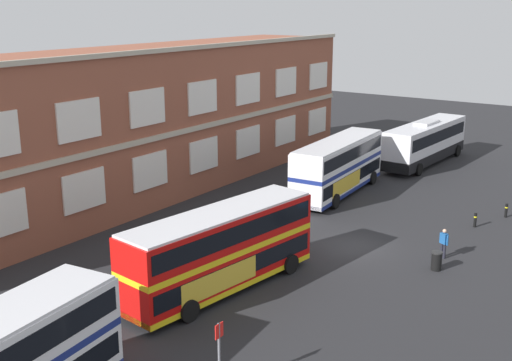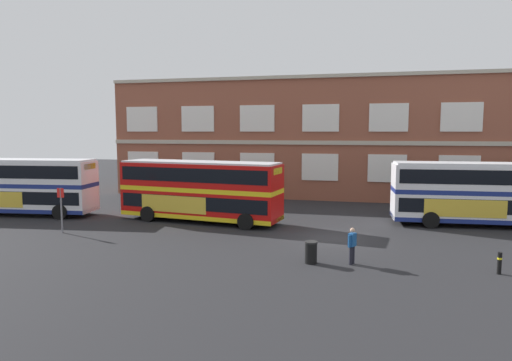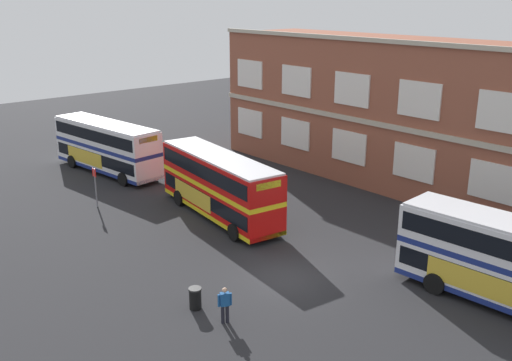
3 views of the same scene
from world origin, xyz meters
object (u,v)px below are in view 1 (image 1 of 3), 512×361
(touring_coach, at_px, (425,142))
(bus_stand_flag, at_px, (219,350))
(double_decker_far, at_px, (338,166))
(safety_bollard_west, at_px, (506,210))
(double_decker_middle, at_px, (221,249))
(safety_bollard_east, at_px, (475,220))
(waiting_passenger, at_px, (444,242))
(station_litter_bin, at_px, (437,261))

(touring_coach, xyz_separation_m, bus_stand_flag, (-37.46, -6.24, -0.27))
(double_decker_far, relative_size, safety_bollard_west, 11.74)
(double_decker_middle, bearing_deg, touring_coach, 1.96)
(safety_bollard_west, relative_size, safety_bollard_east, 1.00)
(bus_stand_flag, bearing_deg, double_decker_far, 18.26)
(safety_bollard_east, bearing_deg, safety_bollard_west, -19.63)
(bus_stand_flag, bearing_deg, double_decker_middle, 37.23)
(bus_stand_flag, height_order, safety_bollard_west, bus_stand_flag)
(touring_coach, xyz_separation_m, waiting_passenger, (-20.35, -8.70, -0.98))
(double_decker_far, bearing_deg, waiting_passenger, -125.98)
(double_decker_far, relative_size, safety_bollard_east, 11.74)
(station_litter_bin, bearing_deg, bus_stand_flag, 169.86)
(touring_coach, bearing_deg, safety_bollard_west, -138.61)
(station_litter_bin, bearing_deg, waiting_passenger, 8.51)
(double_decker_middle, height_order, waiting_passenger, double_decker_middle)
(bus_stand_flag, bearing_deg, touring_coach, 9.46)
(double_decker_far, relative_size, bus_stand_flag, 4.13)
(touring_coach, bearing_deg, safety_bollard_east, -148.62)
(bus_stand_flag, distance_m, safety_bollard_east, 23.42)
(double_decker_far, relative_size, touring_coach, 0.92)
(touring_coach, height_order, bus_stand_flag, touring_coach)
(safety_bollard_east, bearing_deg, double_decker_middle, 155.16)
(double_decker_middle, xyz_separation_m, station_litter_bin, (8.44, -7.93, -1.63))
(station_litter_bin, height_order, safety_bollard_east, station_litter_bin)
(double_decker_middle, xyz_separation_m, double_decker_far, (18.02, 3.01, 0.00))
(touring_coach, relative_size, safety_bollard_west, 12.75)
(safety_bollard_west, bearing_deg, touring_coach, 41.39)
(station_litter_bin, bearing_deg, touring_coach, 22.02)
(bus_stand_flag, xyz_separation_m, station_litter_bin, (15.28, -2.73, -1.12))
(bus_stand_flag, bearing_deg, station_litter_bin, -10.14)
(waiting_passenger, bearing_deg, double_decker_middle, 143.34)
(bus_stand_flag, relative_size, safety_bollard_east, 2.84)
(double_decker_far, xyz_separation_m, safety_bollard_east, (-1.58, -10.62, -1.66))
(bus_stand_flag, relative_size, station_litter_bin, 2.62)
(waiting_passenger, xyz_separation_m, safety_bollard_east, (6.16, 0.04, -0.44))
(touring_coach, distance_m, waiting_passenger, 22.15)
(touring_coach, relative_size, bus_stand_flag, 4.49)
(bus_stand_flag, bearing_deg, safety_bollard_east, -5.92)
(double_decker_middle, relative_size, station_litter_bin, 10.91)
(double_decker_middle, xyz_separation_m, safety_bollard_east, (16.44, -7.61, -1.66))
(waiting_passenger, distance_m, station_litter_bin, 1.90)
(double_decker_middle, distance_m, double_decker_far, 18.27)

